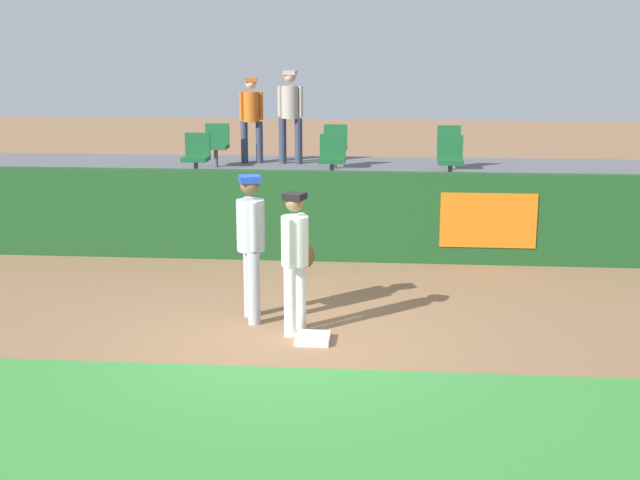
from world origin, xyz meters
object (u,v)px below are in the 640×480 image
seat_back_left (216,143)px  seat_back_right (449,145)px  spectator_hooded (290,110)px  player_fielder_home (296,253)px  player_runner_visitor (251,238)px  seat_front_right (450,157)px  first_base (313,338)px  seat_front_left (197,154)px  spectator_capped (251,114)px  seat_back_center (335,144)px  seat_front_center (332,156)px

seat_back_left → seat_back_right: bearing=-0.0°
spectator_hooded → seat_back_left: bearing=26.4°
player_fielder_home → player_runner_visitor: player_runner_visitor is taller
spectator_hooded → seat_front_right: bearing=148.2°
first_base → seat_front_left: bearing=115.8°
seat_front_left → seat_back_left: bearing=90.5°
seat_back_left → seat_front_right: bearing=-21.9°
seat_back_left → spectator_capped: (0.62, 0.55, 0.52)m
seat_back_center → spectator_capped: size_ratio=0.49×
player_fielder_home → seat_front_left: (-2.34, 4.98, 0.52)m
seat_front_left → seat_back_center: bearing=37.5°
player_runner_visitor → seat_back_right: (2.83, 6.37, 0.44)m
seat_front_right → seat_front_left: bearing=180.0°
seat_back_center → seat_front_left: size_ratio=1.00×
seat_back_right → seat_back_left: (-4.57, 0.00, 0.00)m
first_base → seat_front_center: 5.52m
seat_back_left → spectator_capped: bearing=41.5°
first_base → spectator_hooded: size_ratio=0.22×
seat_back_right → first_base: bearing=-105.6°
first_base → seat_back_left: 7.71m
seat_front_center → spectator_capped: spectator_capped is taller
seat_front_center → spectator_hooded: 2.62m
seat_front_right → seat_back_left: bearing=158.1°
first_base → seat_front_right: size_ratio=0.48×
player_fielder_home → seat_front_center: 5.01m
seat_back_right → spectator_capped: size_ratio=0.49×
first_base → seat_back_right: seat_back_right is taller
seat_back_right → seat_back_left: size_ratio=1.00×
seat_back_center → spectator_hooded: spectator_hooded is taller
player_runner_visitor → seat_front_right: size_ratio=2.21×
player_runner_visitor → spectator_capped: size_ratio=1.08×
player_fielder_home → seat_back_center: (0.01, 6.78, 0.52)m
player_fielder_home → player_runner_visitor: 0.74m
player_fielder_home → seat_front_center: size_ratio=2.05×
seat_front_center → seat_back_right: size_ratio=1.00×
seat_back_center → spectator_capped: (-1.74, 0.55, 0.52)m
seat_front_center → spectator_capped: size_ratio=0.49×
seat_front_center → seat_back_right: bearing=40.1°
player_runner_visitor → seat_back_left: 6.62m
first_base → seat_back_left: (-2.59, 7.12, 1.47)m
seat_front_center → seat_back_left: 3.03m
first_base → seat_back_left: bearing=110.0°
seat_front_left → player_fielder_home: bearing=-64.9°
seat_front_center → seat_front_right: 2.05m
seat_front_right → spectator_capped: bearing=148.7°
seat_front_left → spectator_capped: (0.61, 2.35, 0.52)m
player_fielder_home → spectator_hooded: spectator_hooded is taller
seat_back_center → seat_back_left: same height
seat_front_center → player_fielder_home: bearing=-90.9°
seat_front_center → seat_front_left: size_ratio=1.00×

